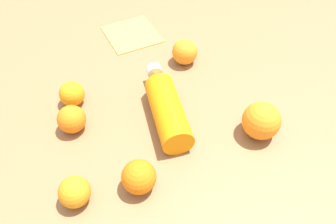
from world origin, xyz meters
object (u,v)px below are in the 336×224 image
object	(u,v)px
water_bottle	(166,105)
orange_3	(72,94)
orange_1	(185,52)
orange_5	(139,177)
orange_0	(75,192)
orange_4	(72,119)
orange_2	(261,121)
folded_napkin	(132,34)

from	to	relation	value
water_bottle	orange_3	size ratio (longest dim) A/B	3.95
orange_1	orange_5	distance (m)	0.40
orange_0	orange_4	bearing A→B (deg)	-124.32
water_bottle	orange_0	world-z (taller)	water_bottle
orange_0	orange_3	distance (m)	0.26
orange_1	orange_2	bearing A→B (deg)	75.02
water_bottle	orange_0	size ratio (longest dim) A/B	3.94
orange_4	orange_3	bearing A→B (deg)	-126.17
water_bottle	orange_2	distance (m)	0.21
orange_5	orange_4	bearing A→B (deg)	-90.10
orange_2	orange_4	size ratio (longest dim) A/B	1.32
water_bottle	orange_0	distance (m)	0.28
water_bottle	orange_0	xyz separation A→B (m)	(0.27, 0.03, -0.00)
water_bottle	folded_napkin	bearing A→B (deg)	3.94
orange_0	orange_3	size ratio (longest dim) A/B	1.00
orange_5	orange_3	bearing A→B (deg)	-99.89
water_bottle	orange_5	xyz separation A→B (m)	(0.17, 0.09, -0.00)
orange_4	orange_5	distance (m)	0.22
orange_4	orange_2	bearing A→B (deg)	131.18
folded_napkin	orange_3	bearing A→B (deg)	20.25
orange_4	folded_napkin	xyz separation A→B (m)	(-0.34, -0.17, -0.03)
water_bottle	orange_1	world-z (taller)	same
orange_3	orange_5	distance (m)	0.29
folded_napkin	orange_0	bearing A→B (deg)	36.29
orange_2	orange_4	world-z (taller)	orange_2
orange_0	orange_4	world-z (taller)	orange_4
orange_0	orange_2	xyz separation A→B (m)	(-0.38, 0.16, 0.01)
water_bottle	orange_1	bearing A→B (deg)	-28.21
orange_1	orange_3	world-z (taller)	orange_1
orange_3	orange_4	distance (m)	0.08
water_bottle	folded_napkin	xyz separation A→B (m)	(-0.17, -0.30, -0.03)
orange_3	orange_4	size ratio (longest dim) A/B	0.95
orange_1	orange_3	size ratio (longest dim) A/B	1.15
orange_1	orange_2	distance (m)	0.30
orange_1	folded_napkin	xyz separation A→B (m)	(0.01, -0.20, -0.03)
orange_2	orange_5	xyz separation A→B (m)	(0.27, -0.10, -0.01)
orange_0	orange_1	world-z (taller)	orange_1
orange_3	orange_0	bearing A→B (deg)	55.10
orange_5	folded_napkin	world-z (taller)	orange_5
water_bottle	orange_4	distance (m)	0.21
orange_2	orange_0	bearing A→B (deg)	-23.42
orange_5	folded_napkin	bearing A→B (deg)	-131.00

